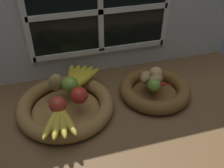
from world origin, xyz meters
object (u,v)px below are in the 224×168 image
Objects in this scene: lime_near at (154,85)px; apple_red_front at (58,105)px; fruit_bowl_right at (155,90)px; chili_pepper at (161,84)px; banana_bunch_front at (60,121)px; apple_red_right at (79,95)px; apple_green_back at (70,85)px; pear_brown at (56,82)px; potato_large at (156,80)px; banana_bunch_back at (79,77)px; potato_oblong at (145,77)px; potato_back at (156,73)px; fruit_bowl_left at (66,106)px.

apple_red_front is at bearing -177.12° from lime_near.
chili_pepper is (1.40, -2.11, 4.12)cm from fruit_bowl_right.
apple_red_right is at bearing 48.00° from banana_bunch_front.
apple_green_back is 19.08cm from banana_bunch_front.
pear_brown is 42.16cm from potato_large.
apple_green_back is at bearing -123.64° from banana_bunch_back.
potato_oblong reaches higher than banana_bunch_back.
fruit_bowl_right is at bearing 56.31° from lime_near.
potato_large reaches higher than banana_bunch_front.
pear_brown reaches higher than potato_large.
pear_brown is 44.02cm from chili_pepper.
banana_bunch_back is 2.74× the size of potato_oblong.
apple_red_front is at bearing 87.21° from banana_bunch_front.
fruit_bowl_right is 3.97× the size of pear_brown.
apple_green_back reaches higher than fruit_bowl_right.
apple_green_back is at bearing 106.58° from apple_red_right.
potato_back is at bearing 94.26° from chili_pepper.
potato_back reaches higher than fruit_bowl_right.
apple_red_right is 1.22× the size of lime_near.
apple_red_right is at bearing -73.42° from apple_green_back.
potato_large is (42.41, 6.02, -0.88)cm from apple_red_front.
lime_near is at bearing -28.97° from banana_bunch_back.
apple_red_front reaches higher than chili_pepper.
apple_red_right is at bearing 19.79° from apple_red_front.
apple_red_right is 31.13cm from lime_near.
pear_brown is at bearing 163.40° from lime_near.
potato_back is at bearing 11.78° from apple_red_right.
potato_large is at bearing -114.44° from potato_back.
fruit_bowl_right is 43.30cm from apple_red_front.
potato_back is at bearing 15.95° from potato_oblong.
apple_red_front reaches higher than potato_large.
banana_bunch_front is at bearing -163.25° from potato_large.
pear_brown reaches higher than banana_bunch_front.
fruit_bowl_left is at bearing 173.74° from lime_near.
apple_green_back is at bearing 69.58° from banana_bunch_front.
banana_bunch_front is (-8.95, -9.94, -1.92)cm from apple_red_right.
pear_brown is 38.03cm from potato_oblong.
potato_oblong is at bearing 98.65° from lime_near.
apple_green_back reaches higher than apple_red_right.
pear_brown reaches higher than potato_back.
fruit_bowl_right is 37.04cm from apple_green_back.
lime_near is (33.44, -8.94, -0.70)cm from apple_green_back.
pear_brown is 0.44× the size of banana_bunch_front.
fruit_bowl_right is at bearing 16.75° from banana_bunch_front.
potato_oblong reaches higher than fruit_bowl_left.
pear_brown reaches higher than apple_green_back.
apple_red_right is at bearing -168.22° from potato_back.
banana_bunch_front is 1.59× the size of chili_pepper.
chili_pepper is at bearing -10.61° from apple_green_back.
banana_bunch_front is at bearing -167.56° from lime_near.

